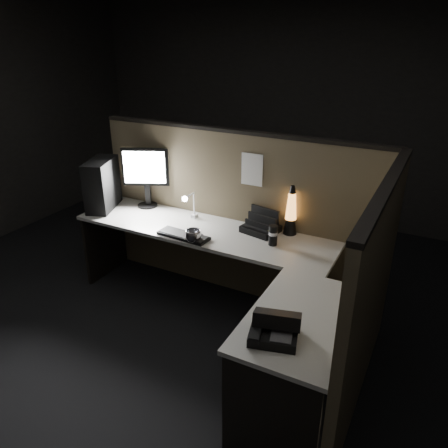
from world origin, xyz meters
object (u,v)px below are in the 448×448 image
at_px(monitor, 146,172).
at_px(keyboard, 183,236).
at_px(lava_lamp, 291,214).
at_px(desk_phone, 274,328).
at_px(pc_tower, 102,184).

height_order(monitor, keyboard, monitor).
distance_m(lava_lamp, desk_phone, 1.37).
xyz_separation_m(pc_tower, keyboard, (1.01, -0.19, -0.22)).
relative_size(pc_tower, desk_phone, 1.50).
relative_size(lava_lamp, desk_phone, 1.36).
distance_m(monitor, lava_lamp, 1.43).
relative_size(monitor, desk_phone, 1.82).
height_order(pc_tower, desk_phone, pc_tower).
xyz_separation_m(pc_tower, lava_lamp, (1.76, 0.27, -0.06)).
xyz_separation_m(monitor, desk_phone, (1.80, -1.27, -0.28)).
xyz_separation_m(monitor, lava_lamp, (1.42, 0.04, -0.17)).
bearing_deg(monitor, keyboard, -57.38).
bearing_deg(lava_lamp, keyboard, -148.17).
bearing_deg(lava_lamp, desk_phone, -73.89).
relative_size(monitor, keyboard, 1.26).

